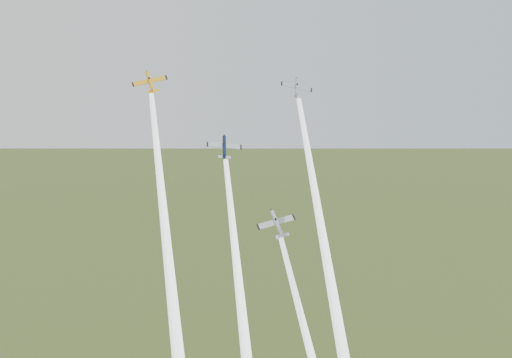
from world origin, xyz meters
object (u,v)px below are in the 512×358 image
at_px(plane_navy, 224,147).
at_px(plane_silver_low, 277,224).
at_px(plane_yellow, 150,82).
at_px(plane_silver_right, 297,88).

relative_size(plane_navy, plane_silver_low, 0.92).
bearing_deg(plane_yellow, plane_silver_right, 4.86).
height_order(plane_silver_right, plane_silver_low, plane_silver_right).
xyz_separation_m(plane_yellow, plane_silver_low, (19.78, -14.01, -25.78)).
xyz_separation_m(plane_navy, plane_silver_right, (16.43, 2.59, 11.03)).
bearing_deg(plane_silver_low, plane_silver_right, 57.59).
height_order(plane_yellow, plane_silver_low, plane_yellow).
distance_m(plane_navy, plane_silver_low, 17.90).
bearing_deg(plane_silver_right, plane_silver_low, -113.31).
bearing_deg(plane_yellow, plane_navy, -10.68).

